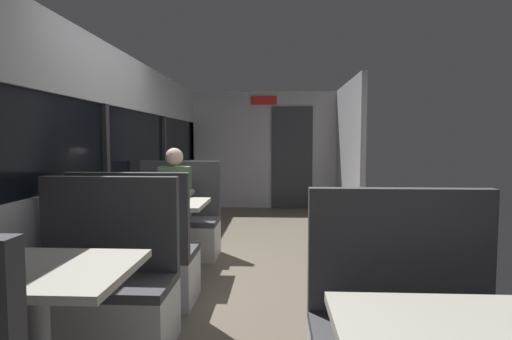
# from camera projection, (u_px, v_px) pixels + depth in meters

# --- Properties ---
(ground_plane) EXTENTS (3.30, 9.20, 0.02)m
(ground_plane) POSITION_uv_depth(u_px,v_px,m) (251.00, 278.00, 4.06)
(ground_plane) COLOR #665B4C
(carriage_window_panel_left) EXTENTS (0.09, 8.48, 2.30)m
(carriage_window_panel_left) POSITION_uv_depth(u_px,v_px,m) (104.00, 164.00, 4.05)
(carriage_window_panel_left) COLOR #B2B2B7
(carriage_window_panel_left) RESTS_ON ground_plane
(carriage_end_bulkhead) EXTENTS (2.90, 0.11, 2.30)m
(carriage_end_bulkhead) POSITION_uv_depth(u_px,v_px,m) (267.00, 151.00, 8.15)
(carriage_end_bulkhead) COLOR #B2B2B7
(carriage_end_bulkhead) RESTS_ON ground_plane
(carriage_aisle_panel_right) EXTENTS (0.08, 2.40, 2.30)m
(carriage_aisle_panel_right) POSITION_uv_depth(u_px,v_px,m) (348.00, 152.00, 6.89)
(carriage_aisle_panel_right) COLOR #B2B2B7
(carriage_aisle_panel_right) RESTS_ON ground_plane
(dining_table_near_window) EXTENTS (0.90, 0.70, 0.74)m
(dining_table_near_window) POSITION_uv_depth(u_px,v_px,m) (38.00, 288.00, 1.98)
(dining_table_near_window) COLOR #9E9EA3
(dining_table_near_window) RESTS_ON ground_plane
(bench_near_window_facing_entry) EXTENTS (0.95, 0.50, 1.10)m
(bench_near_window_facing_entry) POSITION_uv_depth(u_px,v_px,m) (101.00, 296.00, 2.70)
(bench_near_window_facing_entry) COLOR silver
(bench_near_window_facing_entry) RESTS_ON ground_plane
(dining_table_mid_window) EXTENTS (0.90, 0.70, 0.74)m
(dining_table_mid_window) POSITION_uv_depth(u_px,v_px,m) (160.00, 212.00, 4.06)
(dining_table_mid_window) COLOR #9E9EA3
(dining_table_mid_window) RESTS_ON ground_plane
(bench_mid_window_facing_end) EXTENTS (0.95, 0.50, 1.10)m
(bench_mid_window_facing_end) POSITION_uv_depth(u_px,v_px,m) (137.00, 264.00, 3.38)
(bench_mid_window_facing_end) COLOR silver
(bench_mid_window_facing_end) RESTS_ON ground_plane
(bench_mid_window_facing_entry) EXTENTS (0.95, 0.50, 1.10)m
(bench_mid_window_facing_entry) POSITION_uv_depth(u_px,v_px,m) (178.00, 228.00, 4.77)
(bench_mid_window_facing_entry) COLOR silver
(bench_mid_window_facing_entry) RESTS_ON ground_plane
(seated_passenger) EXTENTS (0.47, 0.55, 1.26)m
(seated_passenger) POSITION_uv_depth(u_px,v_px,m) (176.00, 211.00, 4.69)
(seated_passenger) COLOR #26262D
(seated_passenger) RESTS_ON ground_plane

